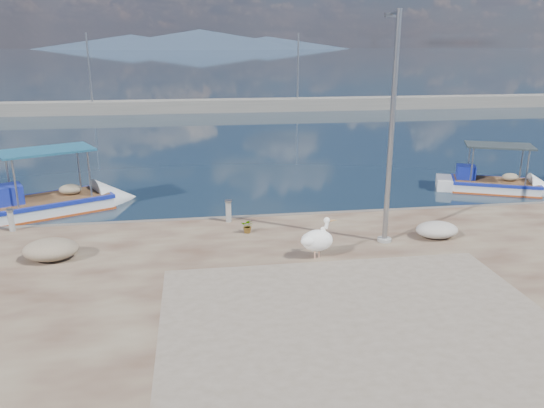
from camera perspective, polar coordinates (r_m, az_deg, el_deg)
The scene contains 13 objects.
ground at distance 15.05m, azimuth 2.16°, elevation -8.94°, with size 1400.00×1400.00×0.00m, color #162635.
quay_patch at distance 12.46m, azimuth 9.41°, elevation -12.41°, with size 9.00×7.00×0.01m, color gray.
breakwater at distance 53.69m, azimuth -5.79°, elevation 10.48°, with size 120.00×2.20×7.50m.
mountains at distance 663.34m, azimuth -8.23°, elevation 17.03°, with size 370.00×280.00×22.00m.
boat_left at distance 23.19m, azimuth -22.65°, elevation -0.25°, with size 6.49×4.57×2.99m.
boat_right at distance 26.55m, azimuth 22.67°, elevation 1.73°, with size 5.50×3.59×2.52m.
pelican at distance 15.55m, azimuth 4.96°, elevation -3.85°, with size 1.25×0.88×1.20m.
lamp_post at distance 16.50m, azimuth 12.65°, elevation 6.88°, with size 0.44×0.96×7.00m.
bollard_near at distance 18.71m, azimuth -4.70°, elevation -0.65°, with size 0.26×0.26×0.79m.
bollard_far at distance 19.76m, azimuth -26.26°, elevation -1.49°, with size 0.25×0.25×0.76m.
potted_plant at distance 17.63m, azimuth -2.61°, elevation -2.37°, with size 0.43×0.37×0.48m, color #33722D.
net_pile_d at distance 18.01m, azimuth 17.31°, elevation -2.67°, with size 1.38×1.03×0.52m, color #BCB6AE.
net_pile_b at distance 16.76m, azimuth -22.72°, elevation -4.54°, with size 1.57×1.22×0.61m, color gray.
Camera 1 is at (-2.54, -13.30, 6.57)m, focal length 35.00 mm.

